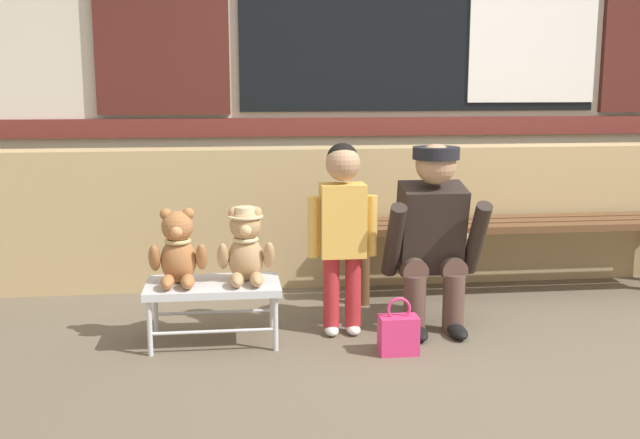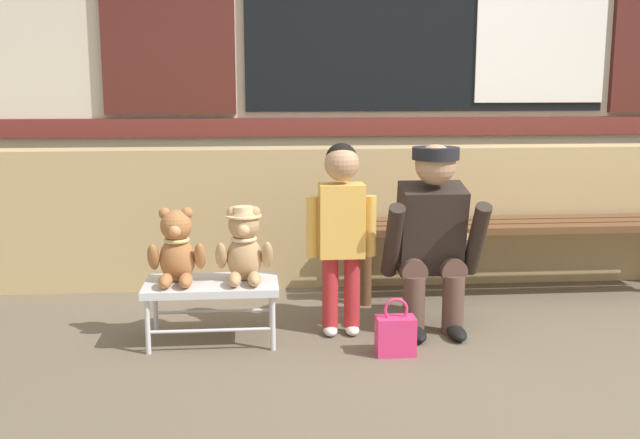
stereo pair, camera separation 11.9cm
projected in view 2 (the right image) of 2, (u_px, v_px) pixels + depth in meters
ground_plane at (511, 360)px, 3.47m from camera, size 60.00×60.00×0.00m
brick_low_wall at (438, 214)px, 4.79m from camera, size 7.85×0.25×0.85m
shop_facade at (425, 17)px, 5.07m from camera, size 8.01×0.26×3.31m
wooden_bench_long at (525, 232)px, 4.48m from camera, size 2.10×0.40×0.44m
small_display_bench at (212, 288)px, 3.67m from camera, size 0.64×0.36×0.30m
teddy_bear_plain at (177, 249)px, 3.63m from camera, size 0.28×0.26×0.36m
teddy_bear_with_hat at (244, 246)px, 3.65m from camera, size 0.28×0.27×0.36m
child_standing at (341, 218)px, 3.73m from camera, size 0.35×0.18×0.96m
adult_crouching at (433, 237)px, 3.82m from camera, size 0.50×0.49×0.95m
handbag_on_ground at (396, 335)px, 3.53m from camera, size 0.18×0.11×0.27m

